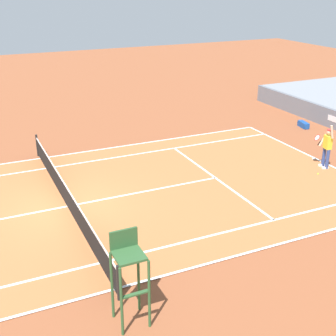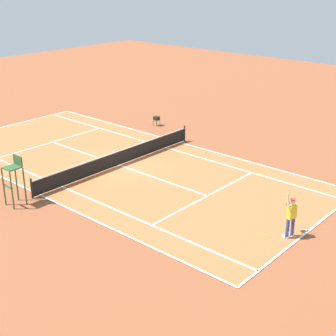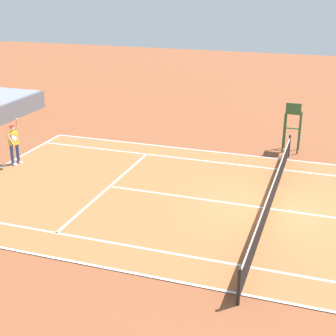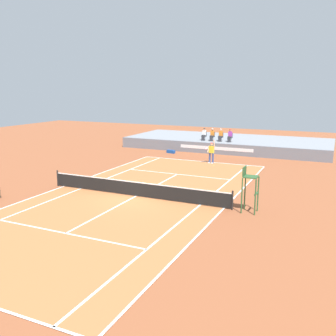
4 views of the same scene
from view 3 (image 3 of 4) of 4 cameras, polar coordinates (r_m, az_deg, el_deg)
ground_plane at (r=18.50m, az=11.61°, el=-4.66°), size 80.00×80.00×0.00m
court at (r=18.50m, az=11.62°, el=-4.63°), size 11.08×23.88×0.03m
net at (r=18.28m, az=11.73°, el=-3.18°), size 11.98×0.10×1.07m
tennis_player at (r=23.11m, az=-17.22°, el=2.72°), size 0.83×0.61×2.08m
tennis_ball at (r=23.37m, az=-14.65°, el=0.69°), size 0.07×0.07×0.07m
umpire_chair at (r=24.34m, az=14.10°, el=5.32°), size 0.77×0.77×2.44m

